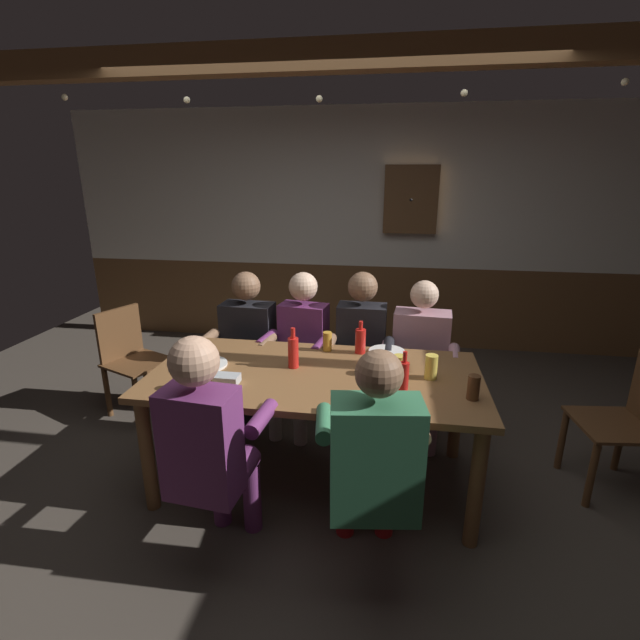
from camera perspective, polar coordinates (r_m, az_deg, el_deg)
ground_plane at (r=3.17m, az=-0.73°, el=-19.68°), size 7.81×7.81×0.00m
back_wall_upper at (r=5.24m, az=4.45°, el=15.92°), size 6.51×0.12×1.68m
back_wall_wainscot at (r=5.44m, az=4.13°, el=2.07°), size 6.51×0.12×0.92m
ceiling_beam at (r=2.85m, az=0.09°, el=29.90°), size 5.86×0.14×0.16m
dining_table at (r=2.86m, az=-0.59°, el=-8.24°), size 2.01×0.99×0.77m
person_0 at (r=3.67m, az=-9.23°, el=-2.48°), size 0.56×0.52×1.21m
person_1 at (r=3.55m, az=-2.49°, el=-3.06°), size 0.54×0.57×1.22m
person_2 at (r=3.50m, az=5.04°, el=-3.12°), size 0.51×0.50×1.23m
person_3 at (r=3.51m, az=12.32°, el=-3.95°), size 0.58×0.56×1.19m
person_4 at (r=2.34m, az=-13.62°, el=-14.56°), size 0.51×0.53×1.26m
person_5 at (r=2.20m, az=6.64°, el=-16.84°), size 0.57×0.57×1.25m
chair_empty_near_right at (r=3.45m, az=33.90°, el=-10.39°), size 0.49×0.49×0.88m
chair_empty_near_left at (r=4.11m, az=-22.33°, el=-4.36°), size 0.58×0.58×0.88m
table_candle at (r=2.90m, az=6.81°, el=-5.18°), size 0.04×0.04×0.08m
condiment_caddy at (r=2.74m, az=-11.45°, el=-7.20°), size 0.14×0.10×0.05m
plate_0 at (r=3.16m, az=8.30°, el=-3.92°), size 0.25×0.25×0.01m
plate_1 at (r=3.01m, az=-13.97°, el=-5.37°), size 0.27×0.27×0.01m
bottle_0 at (r=2.53m, az=10.34°, el=-7.17°), size 0.05×0.05×0.27m
bottle_1 at (r=3.11m, az=5.04°, el=-2.55°), size 0.07×0.07×0.23m
bottle_2 at (r=2.87m, az=-3.33°, el=-3.94°), size 0.07×0.07×0.26m
pint_glass_0 at (r=2.69m, az=-15.94°, el=-7.12°), size 0.06×0.06×0.13m
pint_glass_1 at (r=2.76m, az=9.77°, el=-5.78°), size 0.07×0.07×0.15m
pint_glass_2 at (r=2.80m, az=13.63°, el=-5.68°), size 0.07×0.07×0.15m
pint_glass_3 at (r=3.14m, az=0.92°, el=-2.67°), size 0.06×0.06×0.13m
pint_glass_4 at (r=2.62m, az=18.51°, el=-7.94°), size 0.07×0.07×0.14m
pint_glass_5 at (r=2.80m, az=7.66°, el=-5.58°), size 0.08×0.08×0.13m
wall_dart_cabinet at (r=5.10m, az=11.19°, el=14.46°), size 0.56×0.15×0.70m
string_lights at (r=2.77m, az=-0.09°, el=26.62°), size 4.59×0.04×0.13m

